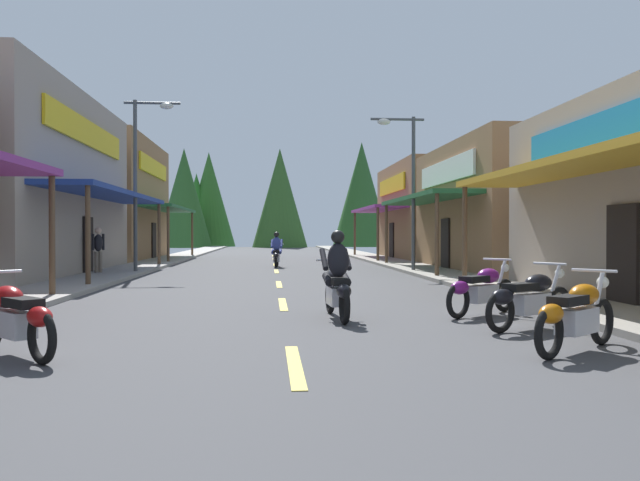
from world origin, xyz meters
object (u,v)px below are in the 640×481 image
object	(u,v)px
streetlamp_right	(405,171)
motorcycle_parked_left_2	(15,317)
streetlamp_left	(143,162)
rider_cruising_lead	(337,282)
motorcycle_parked_right_3	(529,298)
motorcycle_parked_right_4	(481,289)
rider_cruising_trailing	(277,252)
pedestrian_browsing	(98,248)
motorcycle_parked_right_2	(576,314)

from	to	relation	value
streetlamp_right	motorcycle_parked_left_2	bearing A→B (deg)	-117.43
motorcycle_parked_left_2	streetlamp_left	bearing A→B (deg)	-37.74
streetlamp_left	rider_cruising_lead	world-z (taller)	streetlamp_left
motorcycle_parked_right_3	motorcycle_parked_right_4	xyz separation A→B (m)	(-0.20, 1.71, 0.00)
streetlamp_left	rider_cruising_lead	size ratio (longest dim) A/B	2.99
motorcycle_parked_right_3	motorcycle_parked_left_2	bearing A→B (deg)	161.61
motorcycle_parked_right_4	rider_cruising_lead	world-z (taller)	rider_cruising_lead
rider_cruising_trailing	pedestrian_browsing	xyz separation A→B (m)	(-6.37, -5.20, 0.35)
streetlamp_right	pedestrian_browsing	xyz separation A→B (m)	(-11.21, -0.79, -2.88)
motorcycle_parked_right_3	rider_cruising_trailing	xyz separation A→B (m)	(-3.76, 18.67, 0.17)
motorcycle_parked_left_2	streetlamp_right	bearing A→B (deg)	-70.54
motorcycle_parked_right_3	rider_cruising_trailing	bearing A→B (deg)	69.79
motorcycle_parked_right_3	motorcycle_parked_left_2	distance (m)	7.39
streetlamp_left	motorcycle_parked_right_4	bearing A→B (deg)	-55.88
motorcycle_parked_right_2	pedestrian_browsing	bearing A→B (deg)	83.52
streetlamp_right	motorcycle_parked_right_3	world-z (taller)	streetlamp_right
streetlamp_left	rider_cruising_lead	distance (m)	14.50
motorcycle_parked_left_2	motorcycle_parked_right_4	bearing A→B (deg)	-107.21
rider_cruising_lead	pedestrian_browsing	bearing A→B (deg)	27.34
streetlamp_right	pedestrian_browsing	world-z (taller)	streetlamp_right
motorcycle_parked_left_2	rider_cruising_lead	distance (m)	5.31
streetlamp_right	motorcycle_parked_right_4	bearing A→B (deg)	-95.81
streetlamp_left	rider_cruising_trailing	xyz separation A→B (m)	(4.94, 4.42, -3.49)
streetlamp_right	rider_cruising_trailing	distance (m)	7.30
streetlamp_left	motorcycle_parked_right_4	distance (m)	15.58
pedestrian_browsing	rider_cruising_lead	bearing A→B (deg)	151.65
motorcycle_parked_right_4	rider_cruising_trailing	size ratio (longest dim) A/B	0.82
motorcycle_parked_right_4	motorcycle_parked_left_2	size ratio (longest dim) A/B	1.07
motorcycle_parked_right_4	rider_cruising_lead	size ratio (longest dim) A/B	0.82
streetlamp_left	motorcycle_parked_left_2	bearing A→B (deg)	-84.62
motorcycle_parked_right_4	pedestrian_browsing	distance (m)	15.40
streetlamp_right	motorcycle_parked_right_3	distance (m)	14.69
motorcycle_parked_right_2	motorcycle_parked_left_2	distance (m)	6.99
motorcycle_parked_right_2	motorcycle_parked_right_3	xyz separation A→B (m)	(0.21, 1.96, 0.00)
streetlamp_left	streetlamp_right	size ratio (longest dim) A/B	1.08
streetlamp_right	motorcycle_parked_right_3	xyz separation A→B (m)	(-1.07, -14.25, -3.39)
streetlamp_left	motorcycle_parked_right_2	bearing A→B (deg)	-62.36
motorcycle_parked_right_4	rider_cruising_trailing	distance (m)	17.33
pedestrian_browsing	rider_cruising_trailing	bearing A→B (deg)	-110.10
streetlamp_left	motorcycle_parked_left_2	size ratio (longest dim) A/B	3.93
motorcycle_parked_right_3	rider_cruising_lead	size ratio (longest dim) A/B	0.88
rider_cruising_lead	pedestrian_browsing	size ratio (longest dim) A/B	1.25
motorcycle_parked_right_4	pedestrian_browsing	world-z (taller)	pedestrian_browsing
motorcycle_parked_right_2	rider_cruising_lead	world-z (taller)	rider_cruising_lead
streetlamp_left	rider_cruising_trailing	size ratio (longest dim) A/B	2.99
streetlamp_right	motorcycle_parked_right_2	xyz separation A→B (m)	(-1.28, -16.21, -3.39)
motorcycle_parked_right_3	pedestrian_browsing	size ratio (longest dim) A/B	1.09
rider_cruising_trailing	pedestrian_browsing	size ratio (longest dim) A/B	1.25
motorcycle_parked_right_4	rider_cruising_trailing	world-z (taller)	rider_cruising_trailing
rider_cruising_lead	pedestrian_browsing	distance (m)	14.05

